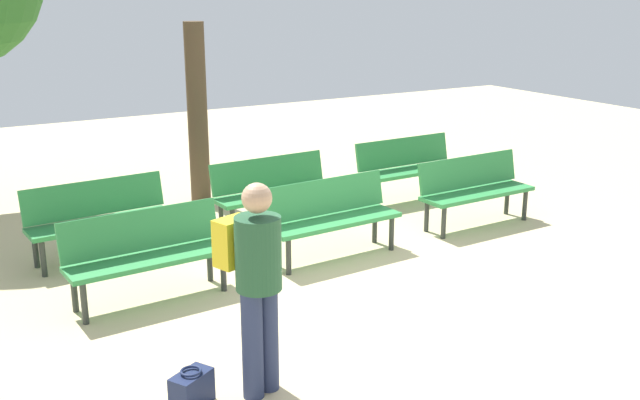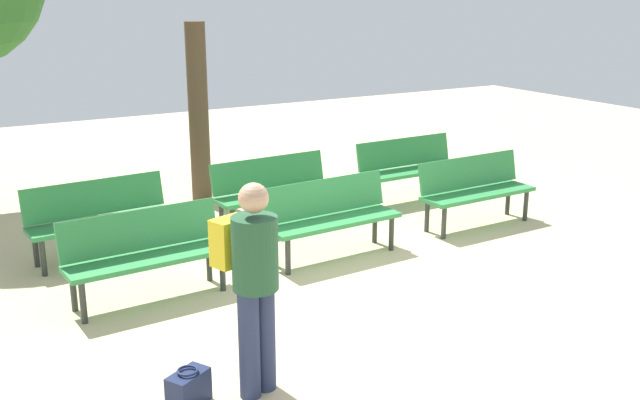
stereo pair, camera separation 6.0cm
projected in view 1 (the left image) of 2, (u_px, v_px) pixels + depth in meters
ground_plane at (422, 302)px, 7.28m from camera, size 24.00×24.00×0.00m
bench_r0_c0 at (146, 250)px, 7.24m from camera, size 1.62×0.56×0.87m
bench_r0_c1 at (330, 213)px, 8.41m from camera, size 1.62×0.56×0.87m
bench_r0_c2 at (474, 186)px, 9.53m from camera, size 1.61×0.53×0.87m
bench_r1_c0 at (99, 215)px, 8.35m from camera, size 1.63×0.58×0.87m
bench_r1_c1 at (273, 188)px, 9.48m from camera, size 1.62×0.55×0.87m
bench_r1_c2 at (408, 165)px, 10.67m from camera, size 1.61×0.52×0.87m
tree_0 at (197, 114)px, 10.37m from camera, size 0.28×0.28×2.52m
visitor_with_backpack at (255, 276)px, 5.44m from camera, size 0.45×0.59×1.65m
handbag at (192, 389)px, 5.47m from camera, size 0.37×0.31×0.29m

